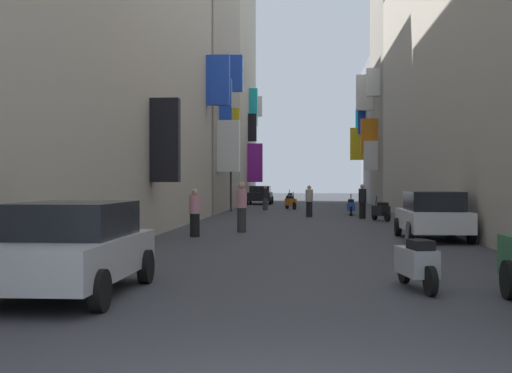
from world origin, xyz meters
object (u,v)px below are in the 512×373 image
at_px(scooter_green, 290,198).
at_px(scooter_silver, 417,262).
at_px(parked_car_silver, 70,247).
at_px(scooter_black, 381,211).
at_px(parked_car_white, 433,215).
at_px(pedestrian_crossing, 309,201).
at_px(scooter_orange, 291,202).
at_px(pedestrian_near_right, 242,207).
at_px(pedestrian_mid_street, 265,198).
at_px(traffic_light_near_corner, 231,165).
at_px(pedestrian_far_away, 195,213).
at_px(scooter_blue, 351,206).
at_px(parked_car_black, 260,194).
at_px(pedestrian_near_left, 362,202).

bearing_deg(scooter_green, scooter_silver, -85.69).
relative_size(parked_car_silver, scooter_black, 2.26).
relative_size(parked_car_white, pedestrian_crossing, 2.55).
distance_m(scooter_silver, scooter_orange, 32.94).
relative_size(pedestrian_crossing, pedestrian_near_right, 0.90).
xyz_separation_m(scooter_orange, pedestrian_near_right, (-1.19, -20.21, 0.43)).
distance_m(pedestrian_mid_street, traffic_light_near_corner, 3.56).
bearing_deg(scooter_silver, scooter_black, 85.73).
bearing_deg(pedestrian_far_away, scooter_black, 53.81).
xyz_separation_m(scooter_orange, scooter_green, (-0.39, 12.20, 0.00)).
xyz_separation_m(pedestrian_near_right, pedestrian_mid_street, (-0.37, 18.72, -0.13)).
relative_size(parked_car_silver, scooter_green, 2.04).
xyz_separation_m(scooter_blue, pedestrian_far_away, (-5.98, -14.97, 0.31)).
bearing_deg(scooter_black, parked_car_black, 107.59).
height_order(pedestrian_near_left, pedestrian_far_away, pedestrian_near_left).
relative_size(pedestrian_crossing, traffic_light_near_corner, 0.39).
height_order(parked_car_black, scooter_blue, parked_car_black).
height_order(scooter_silver, pedestrian_near_right, pedestrian_near_right).
height_order(parked_car_silver, scooter_silver, parked_car_silver).
xyz_separation_m(parked_car_white, pedestrian_near_left, (-1.24, 11.86, 0.05)).
height_order(scooter_silver, pedestrian_far_away, pedestrian_far_away).
bearing_deg(scooter_silver, pedestrian_near_right, 108.44).
relative_size(scooter_black, pedestrian_mid_street, 1.15).
height_order(scooter_orange, pedestrian_mid_street, pedestrian_mid_street).
xyz_separation_m(scooter_silver, traffic_light_near_corner, (-6.50, 29.10, 2.33)).
distance_m(parked_car_black, pedestrian_far_away, 32.36).
bearing_deg(pedestrian_near_left, scooter_orange, 108.95).
height_order(parked_car_white, scooter_orange, parked_car_white).
height_order(pedestrian_crossing, pedestrian_near_left, pedestrian_near_left).
xyz_separation_m(parked_car_black, scooter_green, (2.33, 2.20, -0.30)).
height_order(scooter_silver, scooter_orange, same).
xyz_separation_m(scooter_black, pedestrian_mid_street, (-6.07, 11.26, 0.30)).
distance_m(parked_car_black, parked_car_white, 33.81).
distance_m(parked_car_black, pedestrian_near_right, 30.26).
bearing_deg(pedestrian_near_left, parked_car_black, 107.18).
xyz_separation_m(scooter_black, pedestrian_near_right, (-5.70, -7.46, 0.43)).
relative_size(pedestrian_near_left, pedestrian_mid_street, 1.08).
distance_m(parked_car_white, scooter_black, 10.16).
distance_m(parked_car_black, traffic_light_near_corner, 13.88).
height_order(parked_car_black, scooter_silver, parked_car_black).
xyz_separation_m(parked_car_black, pedestrian_far_away, (0.20, -32.36, 0.01)).
bearing_deg(scooter_blue, parked_car_black, 109.55).
relative_size(scooter_silver, pedestrian_near_left, 1.10).
xyz_separation_m(scooter_silver, scooter_orange, (-3.00, 32.80, 0.00)).
relative_size(pedestrian_near_left, pedestrian_near_right, 0.94).
bearing_deg(pedestrian_crossing, traffic_light_near_corner, 128.88).
relative_size(pedestrian_crossing, pedestrian_mid_street, 1.04).
relative_size(parked_car_black, scooter_blue, 2.29).
relative_size(parked_car_white, pedestrian_mid_street, 2.64).
xyz_separation_m(parked_car_silver, pedestrian_near_left, (6.39, 22.72, 0.06)).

